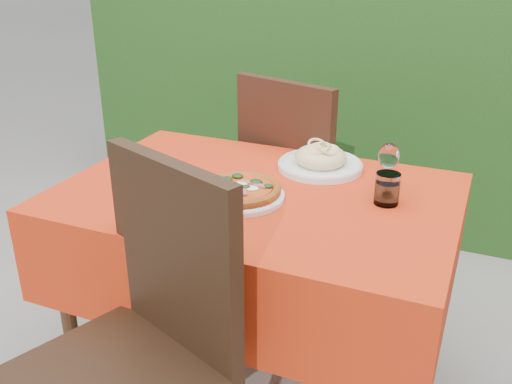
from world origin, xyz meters
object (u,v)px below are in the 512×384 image
at_px(pizza_plate, 239,191).
at_px(fork, 157,182).
at_px(chair_near, 142,334).
at_px(wine_glass, 389,158).
at_px(chair_far, 299,177).
at_px(water_glass, 387,190).
at_px(pasta_plate, 320,161).

xyz_separation_m(pizza_plate, fork, (-0.30, 0.01, -0.02)).
bearing_deg(chair_near, fork, 138.84).
bearing_deg(pizza_plate, wine_glass, 30.17).
bearing_deg(chair_far, water_glass, 148.77).
bearing_deg(pizza_plate, chair_near, -93.83).
height_order(water_glass, wine_glass, wine_glass).
xyz_separation_m(chair_near, pasta_plate, (0.19, 0.86, 0.20)).
height_order(chair_near, fork, chair_near).
xyz_separation_m(chair_far, pizza_plate, (0.02, -0.65, 0.20)).
height_order(pizza_plate, water_glass, water_glass).
height_order(water_glass, fork, water_glass).
bearing_deg(pasta_plate, wine_glass, -22.96).
bearing_deg(fork, water_glass, -3.04).
relative_size(chair_far, pasta_plate, 3.36).
distance_m(chair_far, wine_glass, 0.66).
bearing_deg(pizza_plate, pasta_plate, 65.64).
relative_size(chair_far, fork, 5.52).
relative_size(chair_near, fork, 5.61).
bearing_deg(pasta_plate, fork, -143.99).
xyz_separation_m(pizza_plate, water_glass, (0.43, 0.14, 0.02)).
distance_m(chair_near, water_glass, 0.83).
height_order(chair_near, water_glass, chair_near).
height_order(chair_far, pizza_plate, chair_far).
height_order(chair_far, wine_glass, chair_far).
bearing_deg(water_glass, fork, -169.67).
height_order(chair_far, water_glass, chair_far).
distance_m(chair_far, water_glass, 0.71).
relative_size(chair_far, water_glass, 10.13).
bearing_deg(pasta_plate, water_glass, -36.37).
distance_m(chair_near, pasta_plate, 0.90).
bearing_deg(pizza_plate, fork, 178.16).
bearing_deg(chair_far, wine_glass, 153.33).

